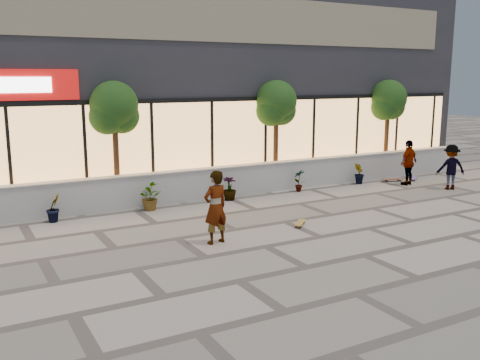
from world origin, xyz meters
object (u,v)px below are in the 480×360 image
skateboard_right_far (414,178)px  tree_midwest (114,111)px  skater_center (215,207)px  skater_right_far (451,167)px  skateboard_center (300,223)px  tree_mideast (276,106)px  skateboard_right_near (393,179)px  tree_east (388,102)px  skater_right_near (409,163)px

skateboard_right_far → tree_midwest: bearing=135.3°
skater_center → skater_right_far: size_ratio=1.12×
tree_midwest → skateboard_center: size_ratio=5.92×
tree_mideast → skateboard_right_near: 5.56m
tree_midwest → tree_east: bearing=0.0°
skater_center → skateboard_right_near: skater_center is taller
tree_mideast → skater_right_far: (5.23, -3.58, -2.17)m
skater_right_far → tree_midwest: bearing=7.6°
tree_midwest → skateboard_right_far: tree_midwest is taller
skater_center → skateboard_center: size_ratio=2.75×
tree_midwest → skater_right_far: size_ratio=2.40×
tree_east → skateboard_right_near: tree_east is taller
tree_midwest → skateboard_right_far: size_ratio=5.44×
tree_mideast → tree_east: bearing=0.0°
tree_midwest → tree_east: same height
skater_center → skateboard_right_near: bearing=-169.7°
tree_mideast → tree_east: 5.50m
tree_east → skateboard_right_far: (-0.07, -1.69, -2.91)m
tree_mideast → skateboard_right_far: size_ratio=5.44×
skateboard_center → skateboard_right_far: (7.76, 3.24, 0.00)m
tree_east → skater_right_near: bearing=-113.9°
skater_right_near → skateboard_right_near: skater_right_near is taller
skateboard_center → skateboard_right_near: skateboard_right_near is taller
tree_midwest → tree_mideast: bearing=0.0°
skateboard_right_near → skateboard_right_far: (0.93, -0.19, -0.01)m
skater_right_near → skateboard_right_near: bearing=-104.0°
skater_right_near → skateboard_right_near: 1.08m
skater_center → skateboard_right_near: 10.31m
skater_right_far → tree_east: bearing=-69.0°
skater_right_near → tree_mideast: bearing=-40.6°
skater_right_far → skateboard_center: skater_right_far is taller
skater_center → skateboard_center: skater_center is taller
tree_mideast → skater_right_near: 5.47m
skateboard_right_far → skater_right_far: bearing=-132.1°
tree_midwest → skater_center: (0.92, -5.23, -2.08)m
skateboard_right_near → tree_east: bearing=74.2°
tree_midwest → tree_mideast: size_ratio=1.00×
tree_mideast → skateboard_center: size_ratio=5.92×
skater_right_near → skateboard_right_far: (0.93, 0.57, -0.78)m
tree_east → tree_midwest: bearing=180.0°
skateboard_center → tree_east: bearing=-11.4°
tree_mideast → skater_right_far: tree_mideast is taller
skater_center → skater_right_far: skater_center is taller
skateboard_center → skater_center: bearing=142.7°
skateboard_center → skateboard_right_near: size_ratio=0.74×
tree_midwest → skater_right_near: tree_midwest is taller
skater_right_near → skateboard_right_far: 1.34m
skater_center → tree_midwest: bearing=-91.0°
skateboard_right_near → skater_center: bearing=-140.8°
tree_midwest → skater_right_near: (10.50, -2.26, -2.13)m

